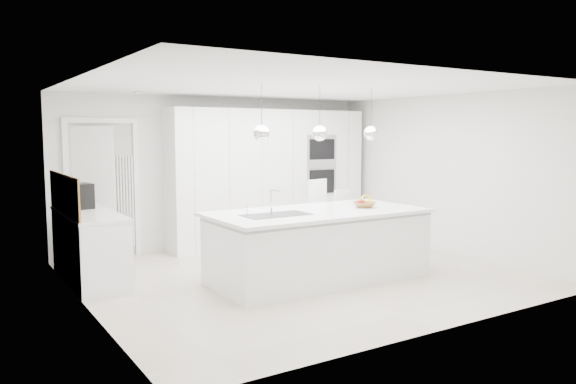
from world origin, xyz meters
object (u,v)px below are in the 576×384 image
island_base (319,247)px  bar_stool_left (323,221)px  fruit_bowl (364,205)px  espresso_machine (83,196)px  bar_stool_right (347,224)px

island_base → bar_stool_left: 1.04m
fruit_bowl → espresso_machine: 3.78m
island_base → fruit_bowl: (0.72, -0.03, 0.51)m
fruit_bowl → bar_stool_right: size_ratio=0.30×
espresso_machine → bar_stool_right: 3.86m
fruit_bowl → espresso_machine: size_ratio=0.91×
bar_stool_left → bar_stool_right: bearing=-2.6°
fruit_bowl → bar_stool_right: bar_stool_right is taller
island_base → espresso_machine: 3.22m
island_base → espresso_machine: (-2.53, 1.89, 0.64)m
island_base → fruit_bowl: size_ratio=9.16×
island_base → bar_stool_right: 1.47m
island_base → bar_stool_right: size_ratio=2.74×
espresso_machine → island_base: bearing=-46.8°
island_base → espresso_machine: size_ratio=8.29×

